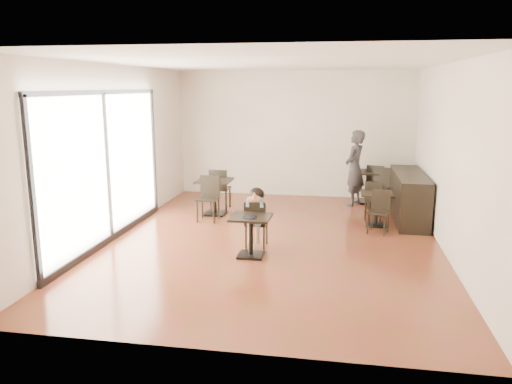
% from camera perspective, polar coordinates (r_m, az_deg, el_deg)
% --- Properties ---
extents(floor, '(6.00, 8.00, 0.01)m').
position_cam_1_polar(floor, '(9.29, 1.91, -5.57)').
color(floor, brown).
rests_on(floor, ground).
extents(ceiling, '(6.00, 8.00, 0.01)m').
position_cam_1_polar(ceiling, '(8.86, 2.06, 14.56)').
color(ceiling, white).
rests_on(ceiling, floor).
extents(wall_back, '(6.00, 0.01, 3.20)m').
position_cam_1_polar(wall_back, '(12.89, 4.42, 6.61)').
color(wall_back, white).
rests_on(wall_back, floor).
extents(wall_front, '(6.00, 0.01, 3.20)m').
position_cam_1_polar(wall_front, '(5.07, -4.20, -1.77)').
color(wall_front, white).
rests_on(wall_front, floor).
extents(wall_left, '(0.01, 8.00, 3.20)m').
position_cam_1_polar(wall_left, '(9.80, -15.73, 4.50)').
color(wall_left, white).
rests_on(wall_left, floor).
extents(wall_right, '(0.01, 8.00, 3.20)m').
position_cam_1_polar(wall_right, '(9.04, 21.22, 3.54)').
color(wall_right, white).
rests_on(wall_right, floor).
extents(storefront_window, '(0.04, 4.50, 2.60)m').
position_cam_1_polar(storefront_window, '(9.37, -16.79, 2.87)').
color(storefront_window, white).
rests_on(storefront_window, floor).
extents(child_table, '(0.66, 0.66, 0.70)m').
position_cam_1_polar(child_table, '(8.36, -0.58, -5.07)').
color(child_table, black).
rests_on(child_table, floor).
extents(child_chair, '(0.38, 0.38, 0.84)m').
position_cam_1_polar(child_chair, '(8.86, 0.06, -3.61)').
color(child_chair, black).
rests_on(child_chair, floor).
extents(child, '(0.38, 0.53, 1.06)m').
position_cam_1_polar(child, '(8.83, 0.06, -2.93)').
color(child, gray).
rests_on(child, child_chair).
extents(plate, '(0.24, 0.24, 0.01)m').
position_cam_1_polar(plate, '(8.17, -0.72, -2.89)').
color(plate, black).
rests_on(plate, child_table).
extents(pizza_slice, '(0.25, 0.19, 0.06)m').
position_cam_1_polar(pizza_slice, '(8.56, -0.16, -0.75)').
color(pizza_slice, '#D7C577').
rests_on(pizza_slice, child).
extents(adult_patron, '(0.65, 0.77, 1.80)m').
position_cam_1_polar(adult_patron, '(12.08, 11.21, 2.70)').
color(adult_patron, '#39383D').
rests_on(adult_patron, floor).
extents(cafe_table_mid, '(0.82, 0.82, 0.69)m').
position_cam_1_polar(cafe_table_mid, '(10.48, 13.61, -1.91)').
color(cafe_table_mid, black).
rests_on(cafe_table_mid, floor).
extents(cafe_table_left, '(0.76, 0.76, 0.79)m').
position_cam_1_polar(cafe_table_left, '(11.09, -4.77, -0.59)').
color(cafe_table_left, black).
rests_on(cafe_table_left, floor).
extents(cafe_table_back, '(0.97, 0.97, 0.78)m').
position_cam_1_polar(cafe_table_back, '(12.48, 12.94, 0.56)').
color(cafe_table_back, black).
rests_on(cafe_table_back, floor).
extents(chair_mid_a, '(0.47, 0.47, 0.83)m').
position_cam_1_polar(chair_mid_a, '(11.00, 13.45, -0.88)').
color(chair_mid_a, black).
rests_on(chair_mid_a, floor).
extents(chair_mid_b, '(0.47, 0.47, 0.83)m').
position_cam_1_polar(chair_mid_b, '(9.93, 13.82, -2.27)').
color(chair_mid_b, black).
rests_on(chair_mid_b, floor).
extents(chair_left_a, '(0.44, 0.44, 0.95)m').
position_cam_1_polar(chair_left_a, '(11.60, -4.10, 0.38)').
color(chair_left_a, black).
rests_on(chair_left_a, floor).
extents(chair_left_b, '(0.44, 0.44, 0.95)m').
position_cam_1_polar(chair_left_b, '(10.56, -5.52, -0.80)').
color(chair_left_b, black).
rests_on(chair_left_b, floor).
extents(chair_back_a, '(0.55, 0.55, 0.94)m').
position_cam_1_polar(chair_back_a, '(12.52, 13.67, 0.93)').
color(chair_back_a, black).
rests_on(chair_back_a, floor).
extents(chair_back_b, '(0.55, 0.55, 0.94)m').
position_cam_1_polar(chair_back_b, '(11.94, 13.85, 0.39)').
color(chair_back_b, black).
rests_on(chair_back_b, floor).
extents(service_counter, '(0.60, 2.40, 1.00)m').
position_cam_1_polar(service_counter, '(11.11, 17.06, -0.50)').
color(service_counter, black).
rests_on(service_counter, floor).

